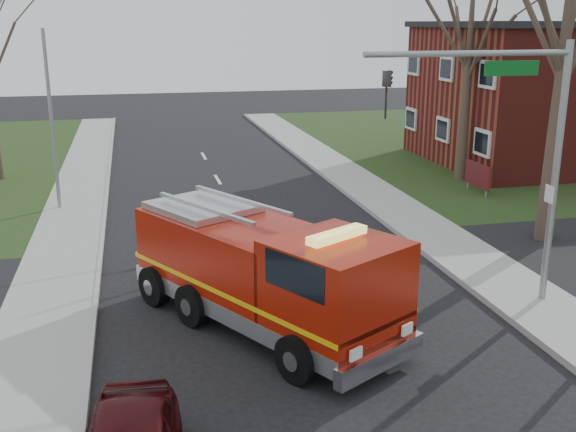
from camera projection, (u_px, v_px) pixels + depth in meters
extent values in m
plane|color=black|center=(322.00, 356.00, 15.10)|extent=(120.00, 120.00, 0.00)
cube|color=#999A94|center=(566.00, 325.00, 16.43)|extent=(2.40, 80.00, 0.15)
cube|color=#999A94|center=(30.00, 385.00, 13.72)|extent=(2.40, 80.00, 0.15)
cube|color=silver|center=(443.00, 129.00, 33.89)|extent=(0.12, 1.40, 1.20)
cube|color=#561418|center=(478.00, 175.00, 28.84)|extent=(0.12, 2.00, 1.00)
cylinder|color=gray|center=(486.00, 189.00, 28.22)|extent=(0.08, 0.08, 0.90)
cylinder|color=gray|center=(468.00, 181.00, 29.71)|extent=(0.08, 0.08, 0.90)
cone|color=#33291E|center=(563.00, 62.00, 21.13)|extent=(0.64, 0.64, 12.00)
cone|color=#33291E|center=(468.00, 67.00, 30.08)|extent=(0.56, 0.56, 10.50)
cylinder|color=gray|center=(555.00, 179.00, 16.98)|extent=(0.18, 0.18, 6.80)
cylinder|color=gray|center=(470.00, 53.00, 15.55)|extent=(5.20, 0.14, 0.14)
cube|color=#0C591E|center=(512.00, 68.00, 15.89)|extent=(1.40, 0.06, 0.35)
imported|color=black|center=(388.00, 70.00, 15.21)|extent=(0.22, 0.18, 1.10)
cylinder|color=gray|center=(52.00, 123.00, 25.74)|extent=(0.14, 0.14, 7.00)
cube|color=#991507|center=(231.00, 257.00, 17.02)|extent=(4.61, 5.54, 2.01)
cube|color=#991507|center=(336.00, 292.00, 14.43)|extent=(3.39, 3.39, 2.29)
cube|color=#B7BABF|center=(261.00, 300.00, 16.44)|extent=(5.86, 7.71, 0.43)
cube|color=#E5B20C|center=(261.00, 280.00, 16.30)|extent=(5.87, 7.72, 0.11)
cube|color=black|center=(375.00, 274.00, 13.49)|extent=(1.94, 1.16, 0.81)
cube|color=#E5D866|center=(337.00, 235.00, 14.07)|extent=(1.49, 1.05, 0.17)
cylinder|color=black|center=(297.00, 359.00, 13.85)|extent=(0.81, 1.08, 1.05)
cylinder|color=black|center=(375.00, 324.00, 15.47)|extent=(0.81, 1.08, 1.05)
cylinder|color=black|center=(154.00, 286.00, 17.69)|extent=(0.81, 1.08, 1.05)
cylinder|color=black|center=(229.00, 264.00, 19.31)|extent=(0.81, 1.08, 1.05)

